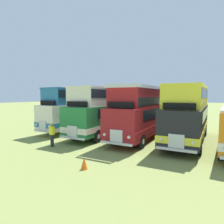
{
  "coord_description": "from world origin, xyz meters",
  "views": [
    {
      "loc": [
        2.63,
        -16.57,
        3.73
      ],
      "look_at": [
        -7.25,
        0.35,
        2.1
      ],
      "focal_mm": 31.43,
      "sensor_mm": 36.0,
      "label": 1
    }
  ],
  "objects_px": {
    "bus_first_in_row": "(81,107)",
    "bus_second_in_row": "(109,108)",
    "bus_fourth_in_row": "(188,111)",
    "bus_third_in_row": "(144,111)",
    "cone_mid_row": "(84,163)",
    "marshal_person": "(52,135)"
  },
  "relations": [
    {
      "from": "bus_third_in_row",
      "to": "bus_fourth_in_row",
      "type": "bearing_deg",
      "value": 6.77
    },
    {
      "from": "bus_third_in_row",
      "to": "marshal_person",
      "type": "bearing_deg",
      "value": -125.36
    },
    {
      "from": "bus_second_in_row",
      "to": "marshal_person",
      "type": "xyz_separation_m",
      "value": [
        -0.9,
        -6.5,
        -1.59
      ]
    },
    {
      "from": "marshal_person",
      "to": "bus_first_in_row",
      "type": "bearing_deg",
      "value": 112.21
    },
    {
      "from": "bus_second_in_row",
      "to": "bus_third_in_row",
      "type": "bearing_deg",
      "value": -0.53
    },
    {
      "from": "bus_fourth_in_row",
      "to": "cone_mid_row",
      "type": "bearing_deg",
      "value": -110.63
    },
    {
      "from": "bus_fourth_in_row",
      "to": "marshal_person",
      "type": "bearing_deg",
      "value": -140.16
    },
    {
      "from": "bus_third_in_row",
      "to": "bus_fourth_in_row",
      "type": "height_order",
      "value": "bus_third_in_row"
    },
    {
      "from": "bus_second_in_row",
      "to": "bus_first_in_row",
      "type": "bearing_deg",
      "value": 175.22
    },
    {
      "from": "bus_second_in_row",
      "to": "marshal_person",
      "type": "bearing_deg",
      "value": -97.88
    },
    {
      "from": "bus_first_in_row",
      "to": "bus_second_in_row",
      "type": "bearing_deg",
      "value": -4.78
    },
    {
      "from": "bus_third_in_row",
      "to": "bus_second_in_row",
      "type": "bearing_deg",
      "value": 179.47
    },
    {
      "from": "bus_first_in_row",
      "to": "bus_third_in_row",
      "type": "relative_size",
      "value": 0.96
    },
    {
      "from": "bus_first_in_row",
      "to": "bus_third_in_row",
      "type": "bearing_deg",
      "value": -2.66
    },
    {
      "from": "bus_first_in_row",
      "to": "bus_second_in_row",
      "type": "distance_m",
      "value": 3.69
    },
    {
      "from": "bus_fourth_in_row",
      "to": "cone_mid_row",
      "type": "relative_size",
      "value": 17.08
    },
    {
      "from": "bus_second_in_row",
      "to": "bus_fourth_in_row",
      "type": "bearing_deg",
      "value": 3.13
    },
    {
      "from": "bus_first_in_row",
      "to": "bus_third_in_row",
      "type": "xyz_separation_m",
      "value": [
        7.36,
        -0.34,
        -0.11
      ]
    },
    {
      "from": "bus_first_in_row",
      "to": "bus_second_in_row",
      "type": "height_order",
      "value": "same"
    },
    {
      "from": "cone_mid_row",
      "to": "marshal_person",
      "type": "height_order",
      "value": "marshal_person"
    },
    {
      "from": "bus_fourth_in_row",
      "to": "cone_mid_row",
      "type": "distance_m",
      "value": 10.09
    },
    {
      "from": "bus_fourth_in_row",
      "to": "bus_second_in_row",
      "type": "bearing_deg",
      "value": -176.87
    }
  ]
}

